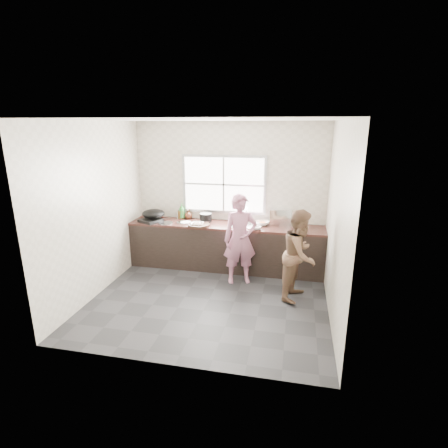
% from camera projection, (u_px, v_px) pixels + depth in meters
% --- Properties ---
extents(floor, '(3.60, 3.20, 0.01)m').
position_uv_depth(floor, '(209.00, 299.00, 5.47)').
color(floor, '#242427').
rests_on(floor, ground).
extents(ceiling, '(3.60, 3.20, 0.01)m').
position_uv_depth(ceiling, '(207.00, 119.00, 4.73)').
color(ceiling, silver).
rests_on(ceiling, wall_back).
extents(wall_back, '(3.60, 0.01, 2.70)m').
position_uv_depth(wall_back, '(229.00, 195.00, 6.61)').
color(wall_back, beige).
rests_on(wall_back, ground).
extents(wall_left, '(0.01, 3.20, 2.70)m').
position_uv_depth(wall_left, '(96.00, 210.00, 5.46)').
color(wall_left, beige).
rests_on(wall_left, ground).
extents(wall_right, '(0.01, 3.20, 2.70)m').
position_uv_depth(wall_right, '(337.00, 223.00, 4.74)').
color(wall_right, beige).
rests_on(wall_right, ground).
extents(wall_front, '(3.60, 0.01, 2.70)m').
position_uv_depth(wall_front, '(169.00, 254.00, 3.59)').
color(wall_front, beige).
rests_on(wall_front, ground).
extents(cabinet, '(3.60, 0.62, 0.82)m').
position_uv_depth(cabinet, '(226.00, 247.00, 6.57)').
color(cabinet, black).
rests_on(cabinet, floor).
extents(countertop, '(3.60, 0.64, 0.04)m').
position_uv_depth(countertop, '(226.00, 225.00, 6.45)').
color(countertop, '#331914').
rests_on(countertop, cabinet).
extents(sink, '(0.55, 0.45, 0.02)m').
position_uv_depth(sink, '(245.00, 225.00, 6.38)').
color(sink, silver).
rests_on(sink, countertop).
extents(faucet, '(0.02, 0.02, 0.30)m').
position_uv_depth(faucet, '(246.00, 215.00, 6.52)').
color(faucet, silver).
rests_on(faucet, countertop).
extents(window_frame, '(1.60, 0.05, 1.10)m').
position_uv_depth(window_frame, '(224.00, 184.00, 6.56)').
color(window_frame, '#9EA0A5').
rests_on(window_frame, wall_back).
extents(window_glazing, '(1.50, 0.01, 1.00)m').
position_uv_depth(window_glazing, '(224.00, 185.00, 6.54)').
color(window_glazing, white).
rests_on(window_glazing, window_frame).
extents(woman, '(0.61, 0.50, 1.44)m').
position_uv_depth(woman, '(240.00, 242.00, 5.89)').
color(woman, '#AC6783').
rests_on(woman, floor).
extents(person_side, '(0.72, 0.82, 1.42)m').
position_uv_depth(person_side, '(300.00, 255.00, 5.36)').
color(person_side, brown).
rests_on(person_side, floor).
extents(cutting_board, '(0.43, 0.43, 0.04)m').
position_uv_depth(cutting_board, '(199.00, 225.00, 6.33)').
color(cutting_board, black).
rests_on(cutting_board, countertop).
extents(cleaver, '(0.22, 0.22, 0.01)m').
position_uv_depth(cleaver, '(204.00, 221.00, 6.47)').
color(cleaver, '#B3B6BA').
rests_on(cleaver, cutting_board).
extents(bowl_mince, '(0.25, 0.25, 0.06)m').
position_uv_depth(bowl_mince, '(197.00, 224.00, 6.34)').
color(bowl_mince, white).
rests_on(bowl_mince, countertop).
extents(bowl_crabs, '(0.19, 0.19, 0.06)m').
position_uv_depth(bowl_crabs, '(262.00, 224.00, 6.38)').
color(bowl_crabs, white).
rests_on(bowl_crabs, countertop).
extents(bowl_held, '(0.25, 0.25, 0.07)m').
position_uv_depth(bowl_held, '(256.00, 227.00, 6.12)').
color(bowl_held, white).
rests_on(bowl_held, countertop).
extents(black_pot, '(0.27, 0.27, 0.16)m').
position_uv_depth(black_pot, '(206.00, 218.00, 6.58)').
color(black_pot, black).
rests_on(black_pot, countertop).
extents(plate_food, '(0.26, 0.26, 0.02)m').
position_uv_depth(plate_food, '(186.00, 222.00, 6.54)').
color(plate_food, white).
rests_on(plate_food, countertop).
extents(bottle_green, '(0.13, 0.13, 0.30)m').
position_uv_depth(bottle_green, '(182.00, 211.00, 6.81)').
color(bottle_green, '#27782E').
rests_on(bottle_green, countertop).
extents(bottle_brown_tall, '(0.12, 0.12, 0.21)m').
position_uv_depth(bottle_brown_tall, '(181.00, 213.00, 6.82)').
color(bottle_brown_tall, '#402D10').
rests_on(bottle_brown_tall, countertop).
extents(bottle_brown_short, '(0.14, 0.14, 0.17)m').
position_uv_depth(bottle_brown_short, '(188.00, 215.00, 6.80)').
color(bottle_brown_short, '#411E10').
rests_on(bottle_brown_short, countertop).
extents(glass_jar, '(0.10, 0.10, 0.11)m').
position_uv_depth(glass_jar, '(179.00, 216.00, 6.84)').
color(glass_jar, silver).
rests_on(glass_jar, countertop).
extents(burner, '(0.47, 0.47, 0.05)m').
position_uv_depth(burner, '(151.00, 220.00, 6.61)').
color(burner, black).
rests_on(burner, countertop).
extents(wok, '(0.54, 0.54, 0.16)m').
position_uv_depth(wok, '(153.00, 214.00, 6.63)').
color(wok, black).
rests_on(wok, burner).
extents(dish_rack, '(0.44, 0.36, 0.29)m').
position_uv_depth(dish_rack, '(279.00, 216.00, 6.43)').
color(dish_rack, silver).
rests_on(dish_rack, countertop).
extents(pot_lid_left, '(0.35, 0.35, 0.01)m').
position_uv_depth(pot_lid_left, '(166.00, 223.00, 6.50)').
color(pot_lid_left, '#ADB0B4').
rests_on(pot_lid_left, countertop).
extents(pot_lid_right, '(0.28, 0.28, 0.01)m').
position_uv_depth(pot_lid_right, '(183.00, 222.00, 6.54)').
color(pot_lid_right, silver).
rests_on(pot_lid_right, countertop).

